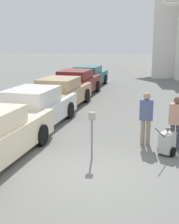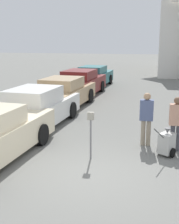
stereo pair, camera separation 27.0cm
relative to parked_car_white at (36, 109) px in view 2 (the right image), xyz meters
name	(u,v)px [view 2 (the right image)]	position (x,y,z in m)	size (l,w,h in m)	color
ground_plane	(92,174)	(3.02, -3.76, -0.70)	(120.00, 120.00, 0.00)	slate
parked_car_white	(36,109)	(0.00, 0.00, 0.00)	(2.20, 5.23, 1.53)	silver
parked_car_tan	(63,94)	(0.00, 3.50, 0.00)	(2.24, 5.08, 1.49)	tan
parked_car_maroon	(80,84)	(0.00, 6.86, 0.01)	(2.22, 5.31, 1.53)	maroon
parked_car_teal	(93,77)	(0.00, 10.56, -0.03)	(2.15, 5.01, 1.43)	#23666B
parking_meter	(91,127)	(2.78, -2.78, 0.25)	(0.18, 0.09, 1.37)	slate
person_worker	(146,116)	(4.24, -1.25, 0.27)	(0.42, 0.22, 1.71)	gray
person_supervisor	(176,121)	(5.14, -1.55, 0.25)	(0.44, 0.25, 1.67)	#3F3F47
equipment_cart	(167,143)	(4.88, -2.06, -0.32)	(0.66, 0.96, 1.00)	#B2B2AD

